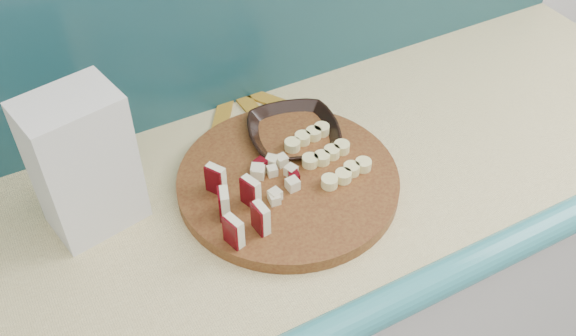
# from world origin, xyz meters

# --- Properties ---
(backsplash) EXTENTS (2.20, 0.02, 0.50)m
(backsplash) POSITION_xyz_m (0.10, 1.79, 1.16)
(backsplash) COLOR teal
(backsplash) RESTS_ON kitchen_counter
(cutting_board) EXTENTS (0.44, 0.44, 0.03)m
(cutting_board) POSITION_xyz_m (0.30, 1.50, 0.92)
(cutting_board) COLOR #441B0E
(cutting_board) RESTS_ON kitchen_counter
(apple_wedges) EXTENTS (0.08, 0.16, 0.06)m
(apple_wedges) POSITION_xyz_m (0.18, 1.46, 0.96)
(apple_wedges) COLOR #F4EFC3
(apple_wedges) RESTS_ON cutting_board
(apple_chunks) EXTENTS (0.06, 0.07, 0.02)m
(apple_chunks) POSITION_xyz_m (0.28, 1.50, 0.95)
(apple_chunks) COLOR beige
(apple_chunks) RESTS_ON cutting_board
(banana_slices) EXTENTS (0.11, 0.16, 0.02)m
(banana_slices) POSITION_xyz_m (0.39, 1.51, 0.94)
(banana_slices) COLOR #F3EA94
(banana_slices) RESTS_ON cutting_board
(brown_bowl) EXTENTS (0.21, 0.21, 0.04)m
(brown_bowl) POSITION_xyz_m (0.37, 1.60, 0.93)
(brown_bowl) COLOR black
(brown_bowl) RESTS_ON kitchen_counter
(flour_bag) EXTENTS (0.17, 0.13, 0.26)m
(flour_bag) POSITION_xyz_m (-0.02, 1.59, 1.04)
(flour_bag) COLOR silver
(flour_bag) RESTS_ON kitchen_counter
(banana_peel) EXTENTS (0.20, 0.17, 0.01)m
(banana_peel) POSITION_xyz_m (0.34, 1.76, 0.91)
(banana_peel) COLOR gold
(banana_peel) RESTS_ON kitchen_counter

